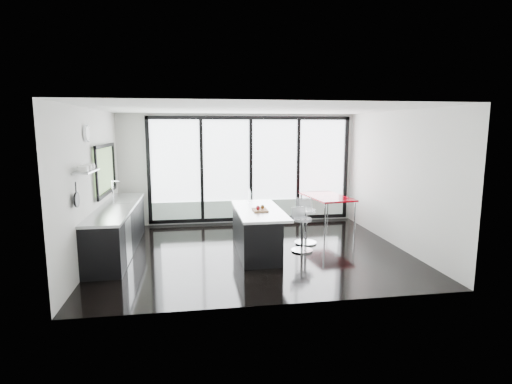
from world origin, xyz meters
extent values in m
cube|color=black|center=(0.00, 0.00, 0.00)|extent=(6.00, 5.00, 0.00)
cube|color=white|center=(0.00, 0.00, 2.80)|extent=(6.00, 5.00, 0.00)
cube|color=beige|center=(0.00, 2.50, 1.40)|extent=(6.00, 0.00, 2.80)
cube|color=white|center=(0.30, 2.47, 1.40)|extent=(5.00, 0.02, 2.50)
cube|color=gray|center=(0.30, 2.43, 0.37)|extent=(5.00, 0.02, 0.44)
cube|color=black|center=(-0.95, 2.43, 1.40)|extent=(0.08, 0.04, 2.50)
cube|color=black|center=(0.30, 2.43, 1.40)|extent=(0.08, 0.04, 2.50)
cube|color=black|center=(1.55, 2.43, 1.40)|extent=(0.08, 0.04, 2.50)
cube|color=beige|center=(0.00, -2.50, 1.40)|extent=(6.00, 0.00, 2.80)
cube|color=beige|center=(-3.00, 0.00, 1.40)|extent=(0.00, 5.00, 2.80)
cube|color=#6A8A56|center=(-2.97, 0.90, 1.60)|extent=(0.02, 1.60, 0.90)
cube|color=#AAADAF|center=(-2.87, -0.85, 1.75)|extent=(0.25, 0.80, 0.03)
cylinder|color=white|center=(-2.97, -0.30, 2.35)|extent=(0.04, 0.30, 0.30)
cylinder|color=black|center=(-2.94, -1.25, 1.35)|extent=(0.03, 0.24, 0.24)
cube|color=beige|center=(3.00, 0.00, 1.40)|extent=(0.00, 5.00, 2.80)
cube|color=black|center=(-2.67, 0.40, 0.43)|extent=(0.65, 3.20, 0.87)
cube|color=#AAADAF|center=(-2.67, 0.40, 0.90)|extent=(0.69, 3.24, 0.05)
cube|color=#AAADAF|center=(-2.67, 0.90, 0.90)|extent=(0.45, 0.48, 0.06)
cylinder|color=silver|center=(-2.82, 0.90, 1.14)|extent=(0.02, 0.02, 0.44)
cube|color=#AAADAF|center=(-2.36, -0.35, 0.42)|extent=(0.03, 0.60, 0.80)
cube|color=black|center=(0.03, -0.04, 0.41)|extent=(0.70, 2.05, 0.81)
cube|color=#AAADAF|center=(0.10, -0.04, 0.83)|extent=(0.89, 2.11, 0.05)
cube|color=tan|center=(0.10, -0.18, 0.87)|extent=(0.28, 0.37, 0.03)
sphere|color=maroon|center=(0.06, -0.23, 0.93)|extent=(0.08, 0.08, 0.08)
sphere|color=brown|center=(0.16, -0.14, 0.92)|extent=(0.08, 0.08, 0.08)
cylinder|color=silver|center=(0.01, 0.66, 0.99)|extent=(0.07, 0.07, 0.26)
cylinder|color=silver|center=(0.96, -0.17, 0.34)|extent=(0.55, 0.55, 0.68)
cylinder|color=silver|center=(1.18, 0.35, 0.37)|extent=(0.48, 0.48, 0.75)
cube|color=#91000C|center=(2.05, 1.55, 0.40)|extent=(1.04, 1.60, 0.81)
camera|label=1|loc=(-1.14, -7.65, 2.44)|focal=28.00mm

